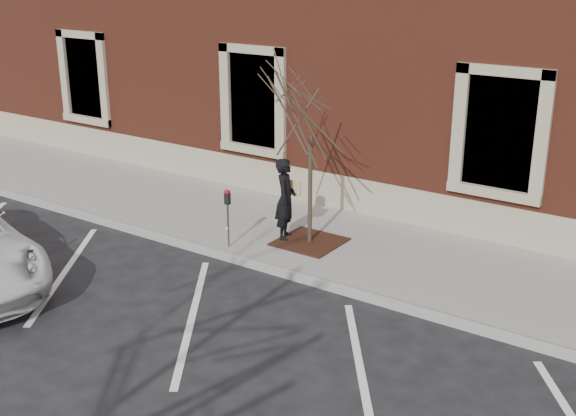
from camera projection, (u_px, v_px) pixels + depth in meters
The scene contains 9 objects.
ground at pixel (270, 271), 13.66m from camera, with size 120.00×120.00×0.00m, color #28282B.
sidewalk_near at pixel (319, 239), 15.00m from camera, with size 40.00×3.50×0.15m, color #98958F.
curb_near at pixel (268, 269), 13.60m from camera, with size 40.00×0.12×0.15m, color #9E9E99.
parking_stripes at pixel (192, 316), 11.95m from camera, with size 28.00×4.40×0.01m, color silver, non-canonical shape.
building_civic at pixel (447, 25), 18.37m from camera, with size 40.00×8.62×8.00m.
man at pixel (286, 199), 14.58m from camera, with size 0.62×0.41×1.70m, color black.
parking_meter at pixel (228, 208), 14.17m from camera, with size 0.11×0.08×1.18m.
tree_grate at pixel (310, 242), 14.64m from camera, with size 1.24×1.24×0.03m, color #3D1C13.
sapling at pixel (311, 105), 13.72m from camera, with size 2.41×2.41×4.02m.
Camera 1 is at (7.38, -10.11, 5.63)m, focal length 45.00 mm.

